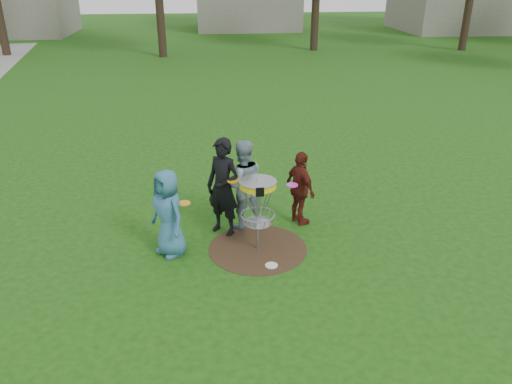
{
  "coord_description": "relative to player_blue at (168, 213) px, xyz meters",
  "views": [
    {
      "loc": [
        -0.88,
        -7.81,
        4.71
      ],
      "look_at": [
        0.0,
        0.3,
        1.0
      ],
      "focal_mm": 35.0,
      "sensor_mm": 36.0,
      "label": 1
    }
  ],
  "objects": [
    {
      "name": "dirt_patch",
      "position": [
        1.56,
        -0.02,
        -0.79
      ],
      "size": [
        1.8,
        1.8,
        0.01
      ],
      "primitive_type": "cylinder",
      "color": "#47331E",
      "rests_on": "ground"
    },
    {
      "name": "ground",
      "position": [
        1.56,
        -0.02,
        -0.8
      ],
      "size": [
        100.0,
        100.0,
        0.0
      ],
      "primitive_type": "plane",
      "color": "#19470F",
      "rests_on": "ground"
    },
    {
      "name": "player_blue",
      "position": [
        0.0,
        0.0,
        0.0
      ],
      "size": [
        0.87,
        0.93,
        1.6
      ],
      "primitive_type": "imported",
      "rotation": [
        0.0,
        0.0,
        -0.92
      ],
      "color": "teal",
      "rests_on": "ground"
    },
    {
      "name": "player_maroon",
      "position": [
        2.5,
        0.89,
        -0.05
      ],
      "size": [
        0.68,
        0.95,
        1.5
      ],
      "primitive_type": "imported",
      "rotation": [
        0.0,
        0.0,
        1.97
      ],
      "color": "#561C13",
      "rests_on": "ground"
    },
    {
      "name": "held_discs",
      "position": [
        1.29,
        0.44,
        0.24
      ],
      "size": [
        2.24,
        0.92,
        0.26
      ],
      "color": "#FA9F1B",
      "rests_on": "ground"
    },
    {
      "name": "disc_golf_basket",
      "position": [
        1.56,
        -0.03,
        0.22
      ],
      "size": [
        0.66,
        0.67,
        1.38
      ],
      "color": "#9EA0A5",
      "rests_on": "ground"
    },
    {
      "name": "disc_on_grass",
      "position": [
        1.73,
        -0.63,
        -0.79
      ],
      "size": [
        0.22,
        0.22,
        0.02
      ],
      "primitive_type": "cylinder",
      "color": "white",
      "rests_on": "ground"
    },
    {
      "name": "player_black",
      "position": [
        0.99,
        0.68,
        0.15
      ],
      "size": [
        0.82,
        0.78,
        1.89
      ],
      "primitive_type": "imported",
      "rotation": [
        0.0,
        0.0,
        -0.67
      ],
      "color": "black",
      "rests_on": "ground"
    },
    {
      "name": "player_grey",
      "position": [
        1.36,
        0.9,
        0.09
      ],
      "size": [
        0.98,
        0.83,
        1.78
      ],
      "primitive_type": "imported",
      "rotation": [
        0.0,
        0.0,
        3.34
      ],
      "color": "#7F9AA3",
      "rests_on": "ground"
    }
  ]
}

